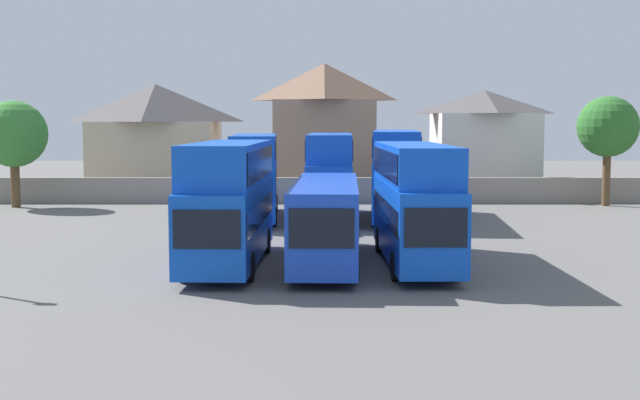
% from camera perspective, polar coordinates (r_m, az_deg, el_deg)
% --- Properties ---
extents(ground, '(140.00, 140.00, 0.00)m').
position_cam_1_polar(ground, '(51.03, -0.02, -1.03)').
color(ground, '#605E5B').
extents(depot_boundary_wall, '(56.00, 0.50, 1.80)m').
position_cam_1_polar(depot_boundary_wall, '(58.44, -0.02, 0.68)').
color(depot_boundary_wall, gray).
rests_on(depot_boundary_wall, ground).
extents(bus_1, '(2.91, 10.65, 4.94)m').
position_cam_1_polar(bus_1, '(33.11, -6.35, 0.23)').
color(bus_1, blue).
rests_on(bus_1, ground).
extents(bus_2, '(2.89, 11.65, 3.35)m').
position_cam_1_polar(bus_2, '(33.29, 0.37, -1.19)').
color(bus_2, blue).
rests_on(bus_2, ground).
extents(bus_3, '(2.66, 10.74, 4.85)m').
position_cam_1_polar(bus_3, '(33.35, 6.49, 0.19)').
color(bus_3, blue).
rests_on(bus_3, ground).
extents(bus_4, '(3.03, 11.43, 4.98)m').
position_cam_1_polar(bus_4, '(48.87, -4.57, 1.96)').
color(bus_4, blue).
rests_on(bus_4, ground).
extents(bus_5, '(2.85, 10.80, 5.03)m').
position_cam_1_polar(bus_5, '(48.64, 0.66, 1.99)').
color(bus_5, blue).
rests_on(bus_5, ground).
extents(bus_6, '(3.51, 12.16, 5.21)m').
position_cam_1_polar(bus_6, '(48.98, 5.17, 2.11)').
color(bus_6, blue).
rests_on(bus_6, ground).
extents(house_terrace_left, '(10.08, 7.85, 8.71)m').
position_cam_1_polar(house_terrace_left, '(67.47, -11.29, 4.24)').
color(house_terrace_left, '#C6B293').
rests_on(house_terrace_left, ground).
extents(house_terrace_centre, '(8.12, 6.75, 10.24)m').
position_cam_1_polar(house_terrace_centre, '(64.76, 0.25, 4.98)').
color(house_terrace_centre, '#9E7A60').
rests_on(house_terrace_centre, ground).
extents(house_terrace_right, '(8.01, 7.41, 8.20)m').
position_cam_1_polar(house_terrace_right, '(66.42, 11.17, 3.98)').
color(house_terrace_right, silver).
rests_on(house_terrace_right, ground).
extents(tree_left_of_lot, '(4.45, 4.45, 7.15)m').
position_cam_1_polar(tree_left_of_lot, '(58.91, -20.42, 4.26)').
color(tree_left_of_lot, brown).
rests_on(tree_left_of_lot, ground).
extents(tree_behind_wall, '(4.13, 4.13, 7.47)m').
position_cam_1_polar(tree_behind_wall, '(59.54, 19.19, 4.75)').
color(tree_behind_wall, brown).
rests_on(tree_behind_wall, ground).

